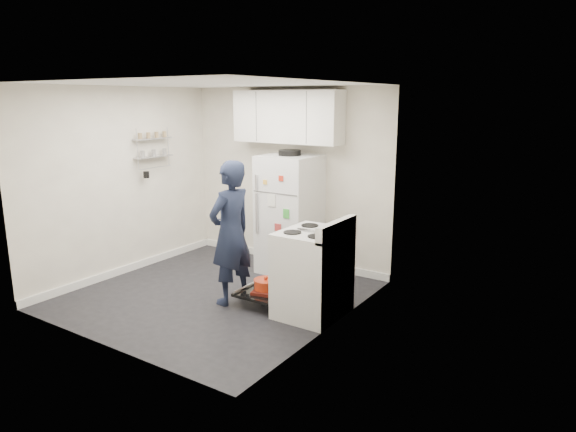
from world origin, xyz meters
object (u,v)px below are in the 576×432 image
Objects in this scene: open_oven_door at (267,288)px; person at (231,233)px; electric_range at (312,274)px; refrigerator at (290,214)px.

person reaches higher than open_oven_door.
refrigerator is (-1.01, 1.10, 0.34)m from electric_range.
refrigerator is (-0.43, 1.13, 0.62)m from open_oven_door.
person reaches higher than electric_range.
electric_range is at bearing 2.64° from open_oven_door.
refrigerator is at bearing 132.52° from electric_range.
refrigerator is 1.30m from person.
person is (0.04, -1.30, 0.03)m from refrigerator.
electric_range is at bearing -47.48° from refrigerator.
refrigerator reaches higher than open_oven_door.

